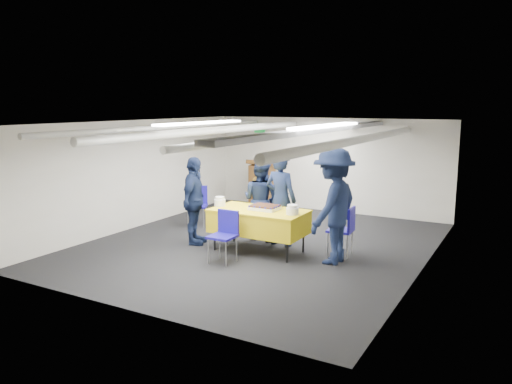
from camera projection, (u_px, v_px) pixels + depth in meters
The scene contains 14 objects.
ground at pixel (259, 244), 9.48m from camera, with size 7.00×7.00×0.00m, color black.
room_shell at pixel (274, 148), 9.47m from camera, with size 6.00×7.00×2.30m.
serving_table at pixel (259, 221), 8.95m from camera, with size 1.71×0.91×0.77m.
sheet_cake at pixel (265, 207), 8.92m from camera, with size 0.50×0.39×0.09m.
plate_stack_left at pixel (220, 202), 9.24m from camera, with size 0.21×0.21×0.17m.
plate_stack_right at pixel (292, 210), 8.53m from camera, with size 0.22×0.22×0.17m.
podium at pixel (262, 184), 12.76m from camera, with size 0.62×0.53×1.25m.
chair_near at pixel (225, 231), 8.40m from camera, with size 0.42×0.42×0.87m.
chair_right at pixel (345, 226), 8.70m from camera, with size 0.45×0.45×0.87m.
chair_left at pixel (198, 202), 10.89m from camera, with size 0.56×0.56×0.87m.
sailor_a at pixel (281, 200), 9.31m from camera, with size 0.64×0.42×1.75m, color black.
sailor_b at pixel (261, 200), 9.75m from camera, with size 0.76×0.59×1.57m, color black.
sailor_c at pixel (194, 201), 9.40m from camera, with size 0.98×0.41×1.67m, color black.
sailor_d at pixel (333, 206), 8.26m from camera, with size 1.26×0.72×1.94m, color black.
Camera 1 is at (4.42, -8.02, 2.64)m, focal length 35.00 mm.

